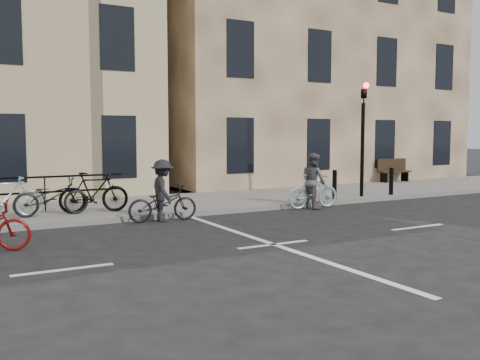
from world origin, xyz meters
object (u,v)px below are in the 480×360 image
traffic_light (363,125)px  bench (393,169)px  cyclist_grey (313,186)px  cyclist_dark (163,197)px

traffic_light → bench: size_ratio=2.44×
bench → cyclist_grey: cyclist_grey is taller
traffic_light → cyclist_dark: bearing=-174.9°
cyclist_grey → bench: bearing=-58.7°
traffic_light → cyclist_grey: bearing=-165.7°
bench → cyclist_grey: bearing=-150.9°
traffic_light → cyclist_dark: traffic_light is taller
traffic_light → cyclist_dark: 7.34m
cyclist_dark → traffic_light: bearing=-80.1°
bench → cyclist_dark: 12.54m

